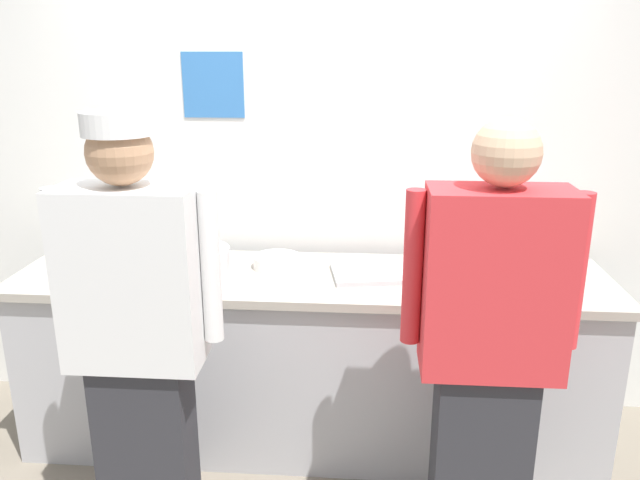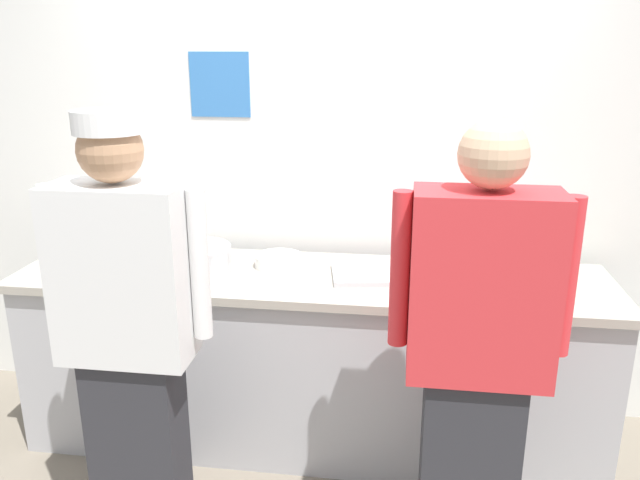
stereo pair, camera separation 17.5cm
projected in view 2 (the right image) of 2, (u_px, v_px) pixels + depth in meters
wall_back at (324, 145)px, 3.28m from camera, size 4.46×0.11×2.90m
prep_counter at (311, 359)px, 3.13m from camera, size 2.85×0.69×0.90m
chef_near_left at (128, 331)px, 2.32m from camera, size 0.63×0.24×1.74m
chef_center at (477, 353)px, 2.19m from camera, size 0.63×0.24×1.73m
plate_stack_front at (279, 261)px, 3.10m from camera, size 0.23×0.23×0.06m
plate_stack_rear at (500, 276)px, 2.87m from camera, size 0.22×0.22×0.07m
mixing_bowl_steel at (197, 260)px, 3.00m from camera, size 0.33×0.33×0.13m
sheet_tray at (378, 274)px, 2.97m from camera, size 0.47×0.35×0.02m
squeeze_bottle_primary at (570, 254)px, 3.00m from camera, size 0.06×0.06×0.19m
ramekin_green_sauce at (539, 274)px, 2.93m from camera, size 0.09×0.09×0.05m
ramekin_orange_sauce at (163, 251)px, 3.27m from camera, size 0.10×0.10×0.04m
ramekin_red_sauce at (106, 273)px, 2.95m from camera, size 0.09×0.09×0.05m
deli_cup at (152, 260)px, 3.05m from camera, size 0.09×0.09×0.10m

